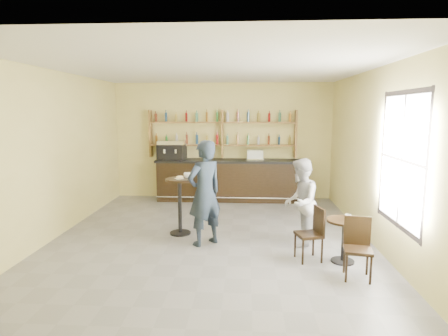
# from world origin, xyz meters

# --- Properties ---
(floor) EXTENTS (7.00, 7.00, 0.00)m
(floor) POSITION_xyz_m (0.00, 0.00, 0.00)
(floor) COLOR slate
(floor) RESTS_ON ground
(ceiling) EXTENTS (7.00, 7.00, 0.00)m
(ceiling) POSITION_xyz_m (0.00, 0.00, 3.20)
(ceiling) COLOR white
(ceiling) RESTS_ON wall_back
(wall_back) EXTENTS (7.00, 0.00, 7.00)m
(wall_back) POSITION_xyz_m (0.00, 3.50, 1.60)
(wall_back) COLOR #E7D983
(wall_back) RESTS_ON floor
(wall_front) EXTENTS (7.00, 0.00, 7.00)m
(wall_front) POSITION_xyz_m (0.00, -3.50, 1.60)
(wall_front) COLOR #E7D983
(wall_front) RESTS_ON floor
(wall_left) EXTENTS (0.00, 7.00, 7.00)m
(wall_left) POSITION_xyz_m (-3.00, 0.00, 1.60)
(wall_left) COLOR #E7D983
(wall_left) RESTS_ON floor
(wall_right) EXTENTS (0.00, 7.00, 7.00)m
(wall_right) POSITION_xyz_m (3.00, 0.00, 1.60)
(wall_right) COLOR #E7D983
(wall_right) RESTS_ON floor
(window_pane) EXTENTS (0.00, 2.00, 2.00)m
(window_pane) POSITION_xyz_m (2.99, -1.20, 1.70)
(window_pane) COLOR white
(window_pane) RESTS_ON wall_right
(window_frame) EXTENTS (0.04, 1.70, 2.10)m
(window_frame) POSITION_xyz_m (2.99, -1.20, 1.70)
(window_frame) COLOR black
(window_frame) RESTS_ON wall_right
(shelf_unit) EXTENTS (4.00, 0.26, 1.40)m
(shelf_unit) POSITION_xyz_m (0.00, 3.37, 1.81)
(shelf_unit) COLOR brown
(shelf_unit) RESTS_ON wall_back
(liquor_bottles) EXTENTS (3.68, 0.10, 1.00)m
(liquor_bottles) POSITION_xyz_m (0.00, 3.37, 1.98)
(liquor_bottles) COLOR #8C5919
(liquor_bottles) RESTS_ON shelf_unit
(bar_counter) EXTENTS (4.14, 0.81, 1.12)m
(bar_counter) POSITION_xyz_m (0.28, 3.15, 0.56)
(bar_counter) COLOR black
(bar_counter) RESTS_ON floor
(espresso_machine) EXTENTS (0.79, 0.57, 0.52)m
(espresso_machine) POSITION_xyz_m (-1.37, 3.15, 1.38)
(espresso_machine) COLOR black
(espresso_machine) RESTS_ON bar_counter
(pastry_case) EXTENTS (0.49, 0.42, 0.27)m
(pastry_case) POSITION_xyz_m (0.90, 3.15, 1.25)
(pastry_case) COLOR silver
(pastry_case) RESTS_ON bar_counter
(pedestal_table) EXTENTS (0.56, 0.56, 1.12)m
(pedestal_table) POSITION_xyz_m (-0.64, 0.22, 0.56)
(pedestal_table) COLOR black
(pedestal_table) RESTS_ON floor
(napkin) EXTENTS (0.20, 0.20, 0.00)m
(napkin) POSITION_xyz_m (-0.64, 0.22, 1.12)
(napkin) COLOR white
(napkin) RESTS_ON pedestal_table
(donut) EXTENTS (0.18, 0.18, 0.05)m
(donut) POSITION_xyz_m (-0.63, 0.21, 1.15)
(donut) COLOR gold
(donut) RESTS_ON napkin
(cup_pedestal) EXTENTS (0.16, 0.16, 0.10)m
(cup_pedestal) POSITION_xyz_m (-0.50, 0.32, 1.17)
(cup_pedestal) COLOR white
(cup_pedestal) RESTS_ON pedestal_table
(man_main) EXTENTS (0.83, 0.81, 1.92)m
(man_main) POSITION_xyz_m (-0.08, -0.34, 0.96)
(man_main) COLOR black
(man_main) RESTS_ON floor
(cafe_table) EXTENTS (0.72, 0.72, 0.71)m
(cafe_table) POSITION_xyz_m (2.24, -1.02, 0.36)
(cafe_table) COLOR black
(cafe_table) RESTS_ON floor
(cup_cafe) EXTENTS (0.10, 0.10, 0.09)m
(cup_cafe) POSITION_xyz_m (2.29, -1.02, 0.75)
(cup_cafe) COLOR white
(cup_cafe) RESTS_ON cafe_table
(chair_west) EXTENTS (0.47, 0.47, 0.89)m
(chair_west) POSITION_xyz_m (1.69, -0.97, 0.44)
(chair_west) COLOR black
(chair_west) RESTS_ON floor
(chair_south) EXTENTS (0.44, 0.44, 0.89)m
(chair_south) POSITION_xyz_m (2.29, -1.62, 0.45)
(chair_south) COLOR black
(chair_south) RESTS_ON floor
(patron_second) EXTENTS (0.79, 0.91, 1.59)m
(patron_second) POSITION_xyz_m (1.65, -0.25, 0.80)
(patron_second) COLOR #97979C
(patron_second) RESTS_ON floor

